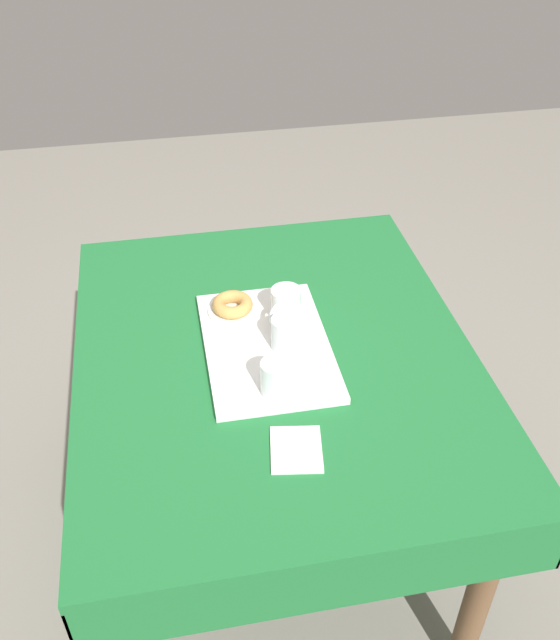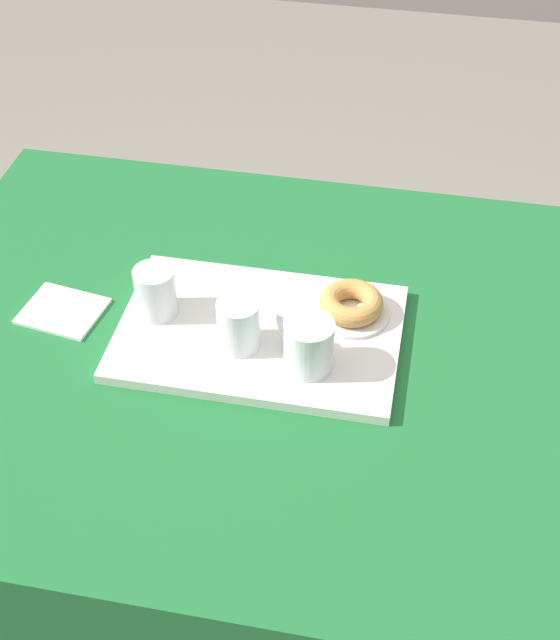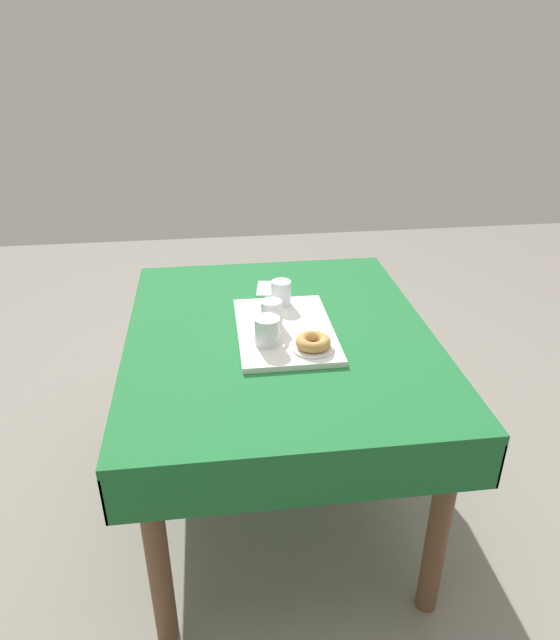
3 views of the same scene
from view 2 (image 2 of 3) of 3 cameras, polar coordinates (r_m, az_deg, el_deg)
ground_plane at (r=2.04m, az=-1.44°, el=-16.25°), size 6.00×6.00×0.00m
dining_table at (r=1.55m, az=-1.83°, el=-4.31°), size 1.19×0.97×0.72m
serving_tray at (r=1.48m, az=-1.31°, el=-0.82°), size 0.46×0.30×0.02m
tea_mug_left at (r=1.38m, az=1.76°, el=-1.63°), size 0.10×0.10×0.09m
water_glass_near at (r=1.49m, az=-7.80°, el=1.63°), size 0.07×0.07×0.09m
water_glass_far at (r=1.42m, az=-2.62°, el=-0.40°), size 0.07×0.07×0.09m
donut_plate_left at (r=1.50m, az=4.46°, el=0.51°), size 0.13×0.13×0.01m
sugar_donut_left at (r=1.49m, az=4.50°, el=1.08°), size 0.11×0.11×0.03m
paper_napkin at (r=1.57m, az=-13.49°, el=0.56°), size 0.14×0.13×0.01m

